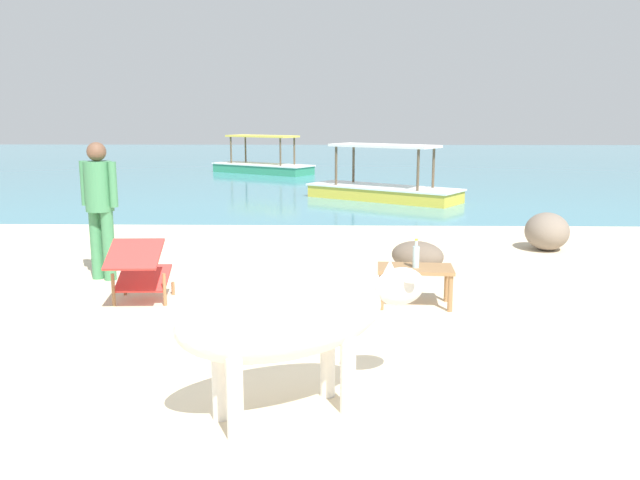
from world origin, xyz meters
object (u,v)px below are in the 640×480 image
at_px(bottle, 416,256).
at_px(cow, 291,317).
at_px(deck_chair_far, 139,268).
at_px(boat_green, 262,165).
at_px(person_standing, 100,200).
at_px(low_bench_table, 415,273).
at_px(boat_yellow, 383,188).

bearing_deg(bottle, cow, -114.09).
xyz_separation_m(deck_chair_far, boat_green, (-0.49, 15.76, -0.13)).
bearing_deg(boat_green, person_standing, 121.86).
bearing_deg(deck_chair_far, boat_green, -1.04).
distance_m(bottle, person_standing, 3.74).
height_order(low_bench_table, boat_green, boat_green).
bearing_deg(bottle, person_standing, 163.94).
xyz_separation_m(low_bench_table, bottle, (0.00, -0.02, 0.18)).
distance_m(cow, low_bench_table, 2.73).
relative_size(bottle, boat_green, 0.08).
bearing_deg(boat_green, bottle, 134.72).
relative_size(low_bench_table, bottle, 2.66).
xyz_separation_m(bottle, person_standing, (-3.57, 1.03, 0.42)).
relative_size(low_bench_table, person_standing, 0.49).
relative_size(bottle, person_standing, 0.18).
height_order(low_bench_table, boat_yellow, boat_yellow).
distance_m(bottle, boat_yellow, 8.70).
bearing_deg(boat_yellow, low_bench_table, 121.95).
bearing_deg(deck_chair_far, person_standing, 33.00).
xyz_separation_m(bottle, deck_chair_far, (-2.82, -0.01, -0.14)).
bearing_deg(boat_yellow, deck_chair_far, 104.21).
distance_m(boat_yellow, boat_green, 7.94).
height_order(person_standing, boat_green, person_standing).
distance_m(cow, boat_yellow, 11.24).
bearing_deg(person_standing, boat_green, 20.12).
xyz_separation_m(cow, boat_green, (-2.22, 18.20, -0.41)).
distance_m(person_standing, boat_yellow, 8.62).
relative_size(person_standing, boat_green, 0.44).
relative_size(cow, bottle, 5.84).
relative_size(low_bench_table, deck_chair_far, 0.99).
bearing_deg(boat_yellow, bottle, 121.96).
bearing_deg(cow, deck_chair_far, 97.22).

